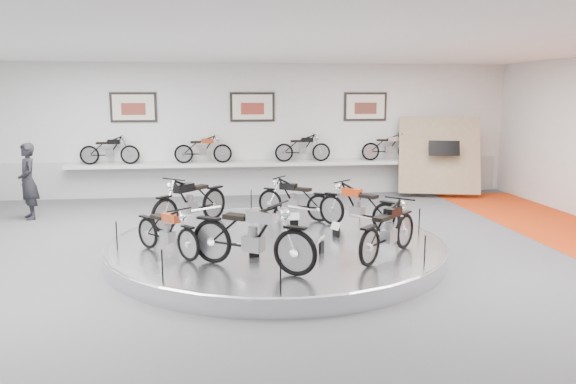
{
  "coord_description": "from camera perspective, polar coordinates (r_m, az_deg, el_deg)",
  "views": [
    {
      "loc": [
        -1.11,
        -10.14,
        3.06
      ],
      "look_at": [
        0.27,
        0.6,
        1.18
      ],
      "focal_mm": 35.0,
      "sensor_mm": 36.0,
      "label": 1
    }
  ],
  "objects": [
    {
      "name": "bike_d",
      "position": [
        10.0,
        -12.19,
        -3.84
      ],
      "size": [
        1.36,
        1.47,
        0.87
      ],
      "primitive_type": null,
      "rotation": [
        0.0,
        0.0,
        5.42
      ],
      "color": "#9C3616",
      "rests_on": "display_platform"
    },
    {
      "name": "visitor",
      "position": [
        15.31,
        -24.9,
        0.99
      ],
      "size": [
        0.73,
        0.83,
        1.9
      ],
      "primitive_type": "imported",
      "rotation": [
        0.0,
        0.0,
        -1.07
      ],
      "color": "black",
      "rests_on": "floor"
    },
    {
      "name": "wall_front",
      "position": [
        3.49,
        11.68,
        -8.07
      ],
      "size": [
        16.0,
        0.0,
        16.0
      ],
      "primitive_type": "plane",
      "rotation": [
        -1.57,
        0.0,
        0.0
      ],
      "color": "silver",
      "rests_on": "floor"
    },
    {
      "name": "shelf_bike_a",
      "position": [
        17.2,
        -17.66,
        3.89
      ],
      "size": [
        1.22,
        0.43,
        0.73
      ],
      "primitive_type": null,
      "color": "black",
      "rests_on": "shelf"
    },
    {
      "name": "poster_center",
      "position": [
        17.14,
        -3.63,
        8.62
      ],
      "size": [
        1.35,
        0.06,
        0.88
      ],
      "primitive_type": "cube",
      "color": "#F2E6CF",
      "rests_on": "wall_back"
    },
    {
      "name": "bike_a",
      "position": [
        11.65,
        7.13,
        -1.44
      ],
      "size": [
        1.57,
        1.65,
        0.99
      ],
      "primitive_type": null,
      "rotation": [
        0.0,
        0.0,
        2.3
      ],
      "color": "#C43A11",
      "rests_on": "display_platform"
    },
    {
      "name": "bike_e",
      "position": [
        8.95,
        -3.68,
        -4.39
      ],
      "size": [
        1.97,
        1.63,
        1.13
      ],
      "primitive_type": null,
      "rotation": [
        0.0,
        0.0,
        5.69
      ],
      "color": "silver",
      "rests_on": "display_platform"
    },
    {
      "name": "display_platform",
      "position": [
        10.89,
        -1.2,
        -5.66
      ],
      "size": [
        6.4,
        6.4,
        0.3
      ],
      "primitive_type": "cylinder",
      "color": "silver",
      "rests_on": "floor"
    },
    {
      "name": "shelf",
      "position": [
        17.0,
        -3.51,
        2.86
      ],
      "size": [
        11.0,
        0.55,
        0.1
      ],
      "primitive_type": "cube",
      "color": "silver",
      "rests_on": "wall_back"
    },
    {
      "name": "display_panel",
      "position": [
        17.66,
        15.09,
        3.62
      ],
      "size": [
        2.56,
        1.52,
        2.3
      ],
      "primitive_type": "cube",
      "rotation": [
        -0.35,
        0.0,
        -0.26
      ],
      "color": "tan",
      "rests_on": "floor"
    },
    {
      "name": "floor",
      "position": [
        10.65,
        -1.03,
        -6.87
      ],
      "size": [
        16.0,
        16.0,
        0.0
      ],
      "primitive_type": "plane",
      "color": "#4E4E51",
      "rests_on": "ground"
    },
    {
      "name": "poster_right",
      "position": [
        17.71,
        7.87,
        8.58
      ],
      "size": [
        1.35,
        0.06,
        0.88
      ],
      "primitive_type": "cube",
      "color": "#F2E6CF",
      "rests_on": "wall_back"
    },
    {
      "name": "wall_back",
      "position": [
        17.21,
        -3.62,
        6.29
      ],
      "size": [
        16.0,
        0.0,
        16.0
      ],
      "primitive_type": "plane",
      "rotation": [
        1.57,
        0.0,
        0.0
      ],
      "color": "silver",
      "rests_on": "floor"
    },
    {
      "name": "platform_rim",
      "position": [
        10.86,
        -1.2,
        -5.05
      ],
      "size": [
        6.4,
        6.4,
        0.1
      ],
      "primitive_type": "torus",
      "color": "#B2B2BA",
      "rests_on": "display_platform"
    },
    {
      "name": "bike_b",
      "position": [
        12.59,
        0.63,
        -0.66
      ],
      "size": [
        1.61,
        1.39,
        0.93
      ],
      "primitive_type": null,
      "rotation": [
        0.0,
        0.0,
        2.5
      ],
      "color": "black",
      "rests_on": "display_platform"
    },
    {
      "name": "bike_c",
      "position": [
        12.06,
        -9.9,
        -0.9
      ],
      "size": [
        1.72,
        1.81,
        1.09
      ],
      "primitive_type": null,
      "rotation": [
        0.0,
        0.0,
        3.98
      ],
      "color": "black",
      "rests_on": "display_platform"
    },
    {
      "name": "ceiling",
      "position": [
        10.24,
        -1.1,
        15.1
      ],
      "size": [
        16.0,
        16.0,
        0.0
      ],
      "primitive_type": "plane",
      "rotation": [
        3.14,
        0.0,
        0.0
      ],
      "color": "white",
      "rests_on": "wall_back"
    },
    {
      "name": "poster_left",
      "position": [
        17.27,
        -15.43,
        8.3
      ],
      "size": [
        1.35,
        0.06,
        0.88
      ],
      "primitive_type": "cube",
      "color": "#F2E6CF",
      "rests_on": "wall_back"
    },
    {
      "name": "shelf_bike_b",
      "position": [
        16.92,
        -8.62,
        4.15
      ],
      "size": [
        1.22,
        0.43,
        0.73
      ],
      "primitive_type": null,
      "color": "#9C3616",
      "rests_on": "shelf"
    },
    {
      "name": "bike_f",
      "position": [
        9.77,
        10.15,
        -3.74
      ],
      "size": [
        1.59,
        1.62,
        0.99
      ],
      "primitive_type": null,
      "rotation": [
        0.0,
        0.0,
        7.09
      ],
      "color": "black",
      "rests_on": "display_platform"
    },
    {
      "name": "shelf_bike_c",
      "position": [
        17.12,
        1.5,
        4.32
      ],
      "size": [
        1.22,
        0.43,
        0.73
      ],
      "primitive_type": null,
      "color": "black",
      "rests_on": "shelf"
    },
    {
      "name": "shelf_bike_d",
      "position": [
        17.73,
        10.18,
        4.36
      ],
      "size": [
        1.22,
        0.43,
        0.73
      ],
      "primitive_type": null,
      "color": "silver",
      "rests_on": "shelf"
    },
    {
      "name": "dado_band",
      "position": [
        17.34,
        -3.56,
        1.5
      ],
      "size": [
        15.68,
        0.04,
        1.1
      ],
      "primitive_type": "cube",
      "color": "#BCBCBA",
      "rests_on": "floor"
    }
  ]
}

